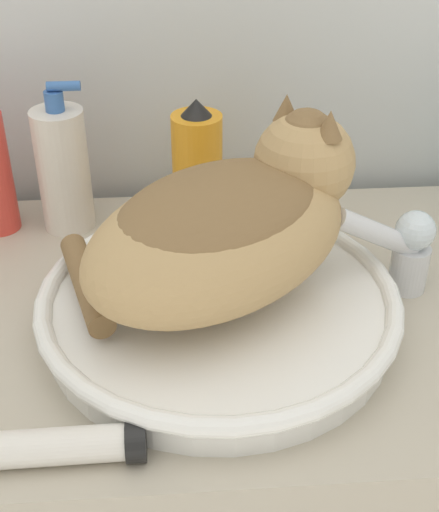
{
  "coord_description": "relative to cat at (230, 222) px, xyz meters",
  "views": [
    {
      "loc": [
        -0.02,
        -0.39,
        1.32
      ],
      "look_at": [
        0.02,
        0.21,
        0.92
      ],
      "focal_mm": 50.0,
      "sensor_mm": 36.0,
      "label": 1
    }
  ],
  "objects": [
    {
      "name": "faucet",
      "position": [
        0.2,
        0.04,
        -0.07
      ],
      "size": [
        0.13,
        0.06,
        0.12
      ],
      "rotation": [
        0.0,
        0.0,
        -2.91
      ],
      "color": "silver",
      "rests_on": "vanity_counter"
    },
    {
      "name": "soap_pump_bottle",
      "position": [
        -0.2,
        0.22,
        -0.04
      ],
      "size": [
        0.07,
        0.07,
        0.2
      ],
      "color": "silver",
      "rests_on": "vanity_counter"
    },
    {
      "name": "cream_tube",
      "position": [
        -0.17,
        -0.19,
        -0.11
      ],
      "size": [
        0.18,
        0.04,
        0.04
      ],
      "rotation": [
        0.0,
        0.0,
        0.02
      ],
      "color": "silver",
      "rests_on": "vanity_counter"
    },
    {
      "name": "spray_bottle_trigger",
      "position": [
        -0.02,
        0.22,
        -0.05
      ],
      "size": [
        0.07,
        0.07,
        0.17
      ],
      "color": "orange",
      "rests_on": "vanity_counter"
    },
    {
      "name": "sink_basin",
      "position": [
        -0.01,
        -0.01,
        -0.1
      ],
      "size": [
        0.39,
        0.39,
        0.05
      ],
      "color": "white",
      "rests_on": "vanity_counter"
    },
    {
      "name": "cat",
      "position": [
        0.0,
        0.0,
        0.0
      ],
      "size": [
        0.36,
        0.34,
        0.18
      ],
      "rotation": [
        0.0,
        0.0,
        0.66
      ],
      "color": "tan",
      "rests_on": "sink_basin"
    }
  ]
}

